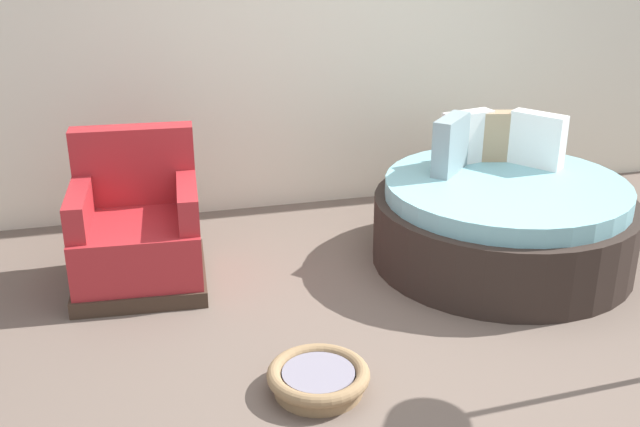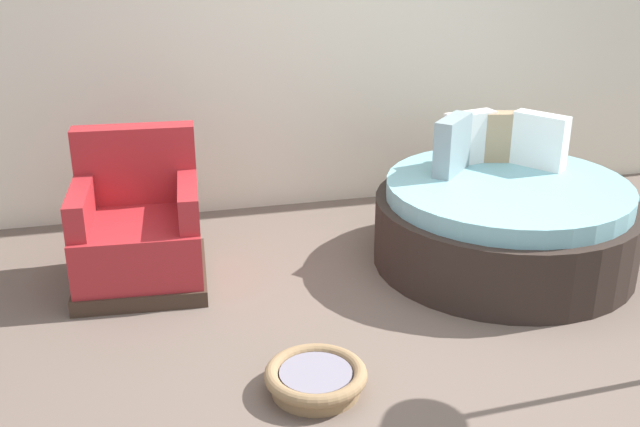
# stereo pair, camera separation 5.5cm
# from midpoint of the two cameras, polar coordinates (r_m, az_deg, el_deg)

# --- Properties ---
(ground_plane) EXTENTS (8.00, 8.00, 0.02)m
(ground_plane) POSITION_cam_midpoint_polar(r_m,az_deg,el_deg) (4.29, 5.79, -9.52)
(ground_plane) COLOR #66564C
(back_wall) EXTENTS (8.00, 0.12, 3.13)m
(back_wall) POSITION_cam_midpoint_polar(r_m,az_deg,el_deg) (5.82, -1.28, 15.55)
(back_wall) COLOR silver
(back_wall) RESTS_ON ground_plane
(round_daybed) EXTENTS (1.71, 1.71, 0.94)m
(round_daybed) POSITION_cam_midpoint_polar(r_m,az_deg,el_deg) (5.18, 13.17, -0.44)
(round_daybed) COLOR #2D231E
(round_daybed) RESTS_ON ground_plane
(red_armchair) EXTENTS (0.85, 0.85, 0.94)m
(red_armchair) POSITION_cam_midpoint_polar(r_m,az_deg,el_deg) (4.90, -13.77, -1.38)
(red_armchair) COLOR #38281E
(red_armchair) RESTS_ON ground_plane
(pet_basket) EXTENTS (0.51, 0.51, 0.13)m
(pet_basket) POSITION_cam_midpoint_polar(r_m,az_deg,el_deg) (3.83, -0.54, -12.21)
(pet_basket) COLOR #8E704C
(pet_basket) RESTS_ON ground_plane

